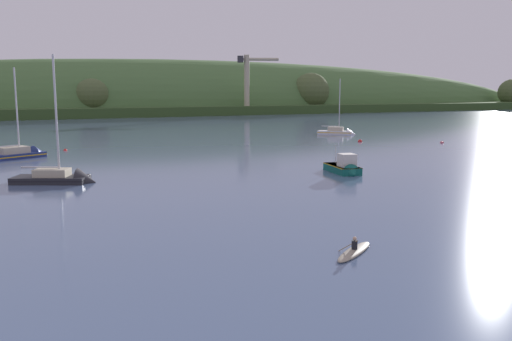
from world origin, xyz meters
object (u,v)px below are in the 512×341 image
(sailboat_near_mooring, at_px, (62,180))
(mooring_buoy_foreground, at_px, (442,143))
(sailboat_midwater_white, at_px, (339,133))
(mooring_buoy_midchannel, at_px, (360,142))
(dockside_crane, at_px, (248,85))
(fishing_boat_moored, at_px, (344,169))
(sailboat_far_left, at_px, (21,156))
(mooring_buoy_off_fishing_boat, at_px, (65,151))
(canoe_with_paddler, at_px, (354,251))

(sailboat_near_mooring, distance_m, mooring_buoy_foreground, 63.49)
(sailboat_near_mooring, bearing_deg, sailboat_midwater_white, 58.26)
(sailboat_midwater_white, height_order, mooring_buoy_midchannel, sailboat_midwater_white)
(dockside_crane, height_order, sailboat_midwater_white, dockside_crane)
(fishing_boat_moored, height_order, mooring_buoy_midchannel, fishing_boat_moored)
(sailboat_near_mooring, distance_m, sailboat_far_left, 22.79)
(sailboat_near_mooring, distance_m, mooring_buoy_off_fishing_boat, 29.31)
(dockside_crane, relative_size, canoe_with_paddler, 5.49)
(canoe_with_paddler, distance_m, mooring_buoy_off_fishing_boat, 60.10)
(dockside_crane, xyz_separation_m, sailboat_far_left, (-76.70, -107.11, -10.52))
(sailboat_far_left, distance_m, canoe_with_paddler, 55.00)
(dockside_crane, xyz_separation_m, mooring_buoy_foreground, (-11.56, -113.53, -10.72))
(sailboat_near_mooring, height_order, fishing_boat_moored, sailboat_near_mooring)
(dockside_crane, xyz_separation_m, sailboat_near_mooring, (-72.98, -129.59, -10.49))
(sailboat_near_mooring, xyz_separation_m, sailboat_midwater_white, (55.31, 38.60, -0.00))
(mooring_buoy_foreground, bearing_deg, mooring_buoy_midchannel, 146.20)
(sailboat_midwater_white, relative_size, mooring_buoy_off_fishing_boat, 20.29)
(dockside_crane, relative_size, fishing_boat_moored, 3.74)
(sailboat_far_left, distance_m, mooring_buoy_foreground, 65.46)
(mooring_buoy_foreground, relative_size, mooring_buoy_midchannel, 0.87)
(dockside_crane, height_order, sailboat_far_left, dockside_crane)
(mooring_buoy_midchannel, bearing_deg, canoe_with_paddler, -124.68)
(sailboat_far_left, bearing_deg, mooring_buoy_foreground, -35.18)
(sailboat_midwater_white, height_order, mooring_buoy_off_fishing_boat, sailboat_midwater_white)
(sailboat_midwater_white, relative_size, sailboat_far_left, 0.94)
(dockside_crane, relative_size, sailboat_midwater_white, 1.78)
(canoe_with_paddler, bearing_deg, fishing_boat_moored, -157.22)
(fishing_boat_moored, relative_size, mooring_buoy_foreground, 8.03)
(sailboat_near_mooring, relative_size, canoe_with_paddler, 3.37)
(dockside_crane, bearing_deg, sailboat_midwater_white, -81.73)
(canoe_with_paddler, xyz_separation_m, mooring_buoy_off_fishing_boat, (-10.88, 59.10, -0.09))
(fishing_boat_moored, xyz_separation_m, mooring_buoy_foreground, (33.38, 21.77, -0.44))
(sailboat_near_mooring, bearing_deg, fishing_boat_moored, 11.86)
(mooring_buoy_foreground, xyz_separation_m, mooring_buoy_off_fishing_boat, (-59.17, 13.16, 0.00))
(dockside_crane, relative_size, mooring_buoy_foreground, 30.01)
(dockside_crane, distance_m, sailboat_midwater_white, 93.29)
(fishing_boat_moored, relative_size, mooring_buoy_off_fishing_boat, 9.65)
(canoe_with_paddler, bearing_deg, dockside_crane, -146.11)
(sailboat_near_mooring, xyz_separation_m, mooring_buoy_foreground, (61.42, 16.07, -0.23))
(dockside_crane, bearing_deg, fishing_boat_moored, -89.11)
(sailboat_near_mooring, xyz_separation_m, fishing_boat_moored, (28.04, -5.70, 0.21))
(fishing_boat_moored, distance_m, canoe_with_paddler, 28.41)
(dockside_crane, height_order, fishing_boat_moored, dockside_crane)
(sailboat_midwater_white, relative_size, mooring_buoy_midchannel, 14.68)
(mooring_buoy_midchannel, bearing_deg, sailboat_midwater_white, 70.92)
(dockside_crane, xyz_separation_m, mooring_buoy_midchannel, (-22.85, -105.97, -10.72))
(mooring_buoy_midchannel, relative_size, mooring_buoy_off_fishing_boat, 1.38)
(sailboat_near_mooring, relative_size, mooring_buoy_off_fishing_boat, 22.13)
(sailboat_far_left, bearing_deg, mooring_buoy_midchannel, -28.35)
(mooring_buoy_midchannel, bearing_deg, mooring_buoy_off_fishing_boat, 173.32)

